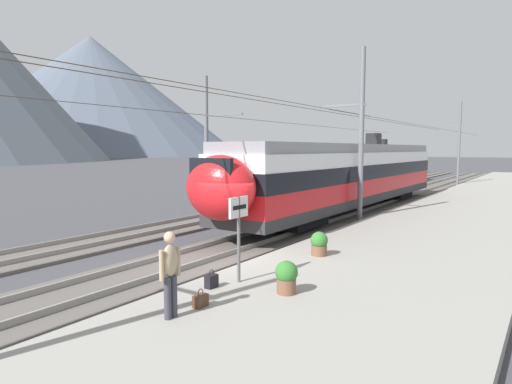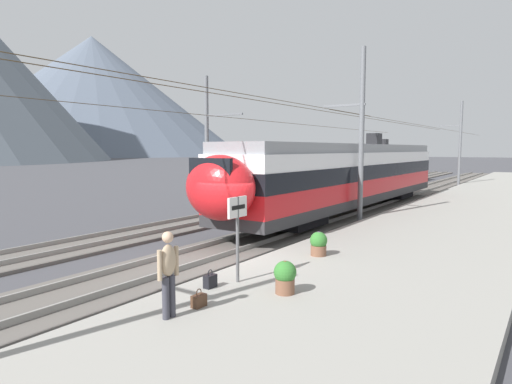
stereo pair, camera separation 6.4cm
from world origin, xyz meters
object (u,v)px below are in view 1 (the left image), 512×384
Objects in this scene: catenary_mast_mid at (359,134)px; catenary_mast_east at (458,143)px; catenary_mast_far_side at (209,141)px; train_far_track at (368,164)px; passenger_walking at (170,270)px; handbag_near_sign at (211,281)px; potted_plant_platform_edge at (286,276)px; potted_plant_by_shelter at (319,243)px; handbag_beside_passenger at (201,301)px; train_near_platform at (348,174)px; platform_sign at (239,220)px.

catenary_mast_mid reaches higher than catenary_mast_east.
catenary_mast_mid reaches higher than catenary_mast_far_side.
catenary_mast_mid reaches higher than train_far_track.
handbag_near_sign is (1.88, 0.56, -0.79)m from passenger_walking.
catenary_mast_far_side is 66.61× the size of potted_plant_platform_edge.
potted_plant_platform_edge reaches higher than potted_plant_by_shelter.
train_far_track reaches higher than handbag_beside_passenger.
train_near_platform is at bearing -163.51° from train_far_track.
handbag_beside_passenger is (-13.30, -1.82, -3.79)m from catenary_mast_mid.
catenary_mast_east is at bearing -18.56° from catenary_mast_far_side.
train_near_platform reaches higher than potted_plant_by_shelter.
passenger_walking is 2.30× the size of potted_plant_by_shelter.
catenary_mast_east reaches higher than potted_plant_by_shelter.
potted_plant_platform_edge is (-0.10, -1.41, -1.13)m from platform_sign.
catenary_mast_mid is at bearing 13.85° from potted_plant_platform_edge.
potted_plant_by_shelter is at bearing -9.30° from handbag_near_sign.
catenary_mast_mid is 67.69× the size of potted_plant_by_shelter.
potted_plant_platform_edge is 1.02× the size of potted_plant_by_shelter.
passenger_walking is 3.89× the size of handbag_near_sign.
catenary_mast_far_side is at bearing 42.90° from platform_sign.
train_far_track reaches higher than potted_plant_platform_edge.
catenary_mast_mid reaches higher than train_near_platform.
catenary_mast_east is (22.32, -1.66, 1.96)m from train_near_platform.
catenary_mast_far_side is 17.23m from passenger_walking.
handbag_beside_passenger is (-16.16, -3.48, -1.74)m from train_near_platform.
catenary_mast_far_side is at bearing 37.64° from passenger_walking.
catenary_mast_east is at bearing 2.54° from passenger_walking.
train_far_track is at bearing -6.32° from catenary_mast_far_side.
train_far_track reaches higher than potted_plant_by_shelter.
passenger_walking is 2.11m from handbag_near_sign.
handbag_near_sign is at bearing 170.70° from potted_plant_by_shelter.
platform_sign reaches higher than potted_plant_by_shelter.
platform_sign is at bearing -165.48° from train_far_track.
catenary_mast_mid is at bearing -86.09° from catenary_mast_far_side.
catenary_mast_far_side is at bearing 173.68° from train_far_track.
handbag_beside_passenger is at bearing 149.23° from potted_plant_platform_edge.
platform_sign is at bearing -19.97° from handbag_near_sign.
train_far_track is 31.58m from platform_sign.
catenary_mast_mid reaches higher than handbag_near_sign.
catenary_mast_far_side reaches higher than potted_plant_platform_edge.
passenger_walking reaches higher than potted_plant_by_shelter.
catenary_mast_mid reaches higher than potted_plant_platform_edge.
catenary_mast_mid is 8.87m from potted_plant_by_shelter.
catenary_mast_far_side reaches higher than potted_plant_by_shelter.
catenary_mast_east reaches higher than train_near_platform.
catenary_mast_far_side is 114.76× the size of handbag_near_sign.
potted_plant_by_shelter is at bearing -176.74° from catenary_mast_east.
catenary_mast_far_side is 15.61m from handbag_near_sign.
catenary_mast_east is 67.69× the size of potted_plant_by_shelter.
handbag_beside_passenger is 0.52× the size of potted_plant_by_shelter.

